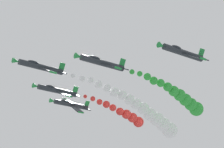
% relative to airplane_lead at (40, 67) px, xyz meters
% --- Properties ---
extents(airplane_lead, '(8.63, 10.35, 4.76)m').
position_rel_airplane_lead_xyz_m(airplane_lead, '(0.00, 0.00, 0.00)').
color(airplane_lead, '#23282D').
extents(smoke_trail_lead, '(3.75, 28.40, 9.24)m').
position_rel_airplane_lead_xyz_m(smoke_trail_lead, '(0.76, -27.11, -4.55)').
color(smoke_trail_lead, white).
extents(airplane_left_inner, '(8.69, 10.35, 4.65)m').
position_rel_airplane_lead_xyz_m(airplane_left_inner, '(-9.78, -7.17, -0.71)').
color(airplane_left_inner, '#23282D').
extents(smoke_trail_left_inner, '(3.80, 20.27, 5.70)m').
position_rel_airplane_lead_xyz_m(smoke_trail_left_inner, '(-8.71, -27.94, -3.15)').
color(smoke_trail_left_inner, green).
extents(airplane_right_inner, '(8.69, 10.35, 4.65)m').
position_rel_airplane_lead_xyz_m(airplane_right_inner, '(8.09, -8.05, -0.78)').
color(airplane_right_inner, '#23282D').
extents(smoke_trail_right_inner, '(2.76, 17.19, 4.84)m').
position_rel_airplane_lead_xyz_m(smoke_trail_right_inner, '(8.59, -26.71, -2.81)').
color(smoke_trail_right_inner, red).
extents(airplane_left_outer, '(8.49, 10.35, 5.04)m').
position_rel_airplane_lead_xyz_m(airplane_left_outer, '(-20.05, -17.09, 0.16)').
color(airplane_left_outer, '#23282D').
extents(airplane_right_outer, '(8.07, 10.35, 5.74)m').
position_rel_airplane_lead_xyz_m(airplane_right_outer, '(17.53, -17.03, 0.14)').
color(airplane_right_outer, '#23282D').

